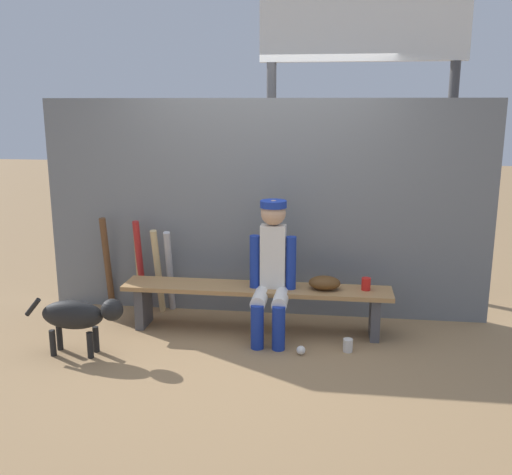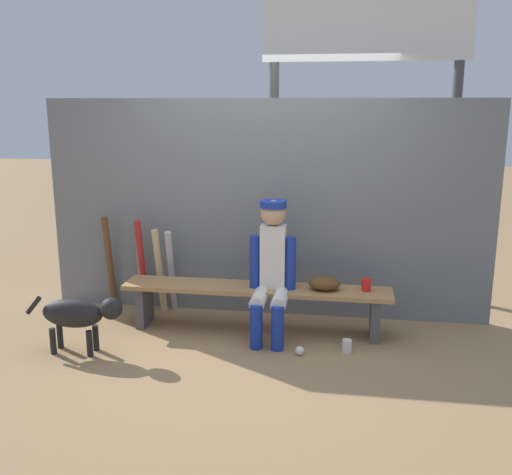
# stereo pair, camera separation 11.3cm
# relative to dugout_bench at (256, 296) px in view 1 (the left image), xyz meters

# --- Properties ---
(ground_plane) EXTENTS (30.00, 30.00, 0.00)m
(ground_plane) POSITION_rel_dugout_bench_xyz_m (0.00, 0.00, -0.33)
(ground_plane) COLOR #9E7A51
(chainlink_fence) EXTENTS (4.26, 0.03, 2.07)m
(chainlink_fence) POSITION_rel_dugout_bench_xyz_m (0.00, 0.49, 0.70)
(chainlink_fence) COLOR slate
(chainlink_fence) RESTS_ON ground_plane
(dugout_bench) EXTENTS (2.41, 0.36, 0.42)m
(dugout_bench) POSITION_rel_dugout_bench_xyz_m (0.00, 0.00, 0.00)
(dugout_bench) COLOR #AD7F4C
(dugout_bench) RESTS_ON ground_plane
(player_seated) EXTENTS (0.41, 0.55, 1.21)m
(player_seated) POSITION_rel_dugout_bench_xyz_m (0.15, -0.10, 0.31)
(player_seated) COLOR silver
(player_seated) RESTS_ON ground_plane
(baseball_glove) EXTENTS (0.28, 0.20, 0.12)m
(baseball_glove) POSITION_rel_dugout_bench_xyz_m (0.61, 0.00, 0.15)
(baseball_glove) COLOR #593819
(baseball_glove) RESTS_ON dugout_bench
(bat_aluminum_silver) EXTENTS (0.10, 0.27, 0.84)m
(bat_aluminum_silver) POSITION_rel_dugout_bench_xyz_m (-0.90, 0.36, 0.09)
(bat_aluminum_silver) COLOR #B7B7BC
(bat_aluminum_silver) RESTS_ON ground_plane
(bat_wood_natural) EXTENTS (0.10, 0.21, 0.85)m
(bat_wood_natural) POSITION_rel_dugout_bench_xyz_m (-1.00, 0.32, 0.10)
(bat_wood_natural) COLOR tan
(bat_wood_natural) RESTS_ON ground_plane
(bat_aluminum_red) EXTENTS (0.08, 0.18, 0.92)m
(bat_aluminum_red) POSITION_rel_dugout_bench_xyz_m (-1.20, 0.36, 0.13)
(bat_aluminum_red) COLOR #B22323
(bat_aluminum_red) RESTS_ON ground_plane
(bat_wood_tan) EXTENTS (0.07, 0.13, 0.82)m
(bat_wood_tan) POSITION_rel_dugout_bench_xyz_m (-1.21, 0.37, 0.08)
(bat_wood_tan) COLOR tan
(bat_wood_tan) RESTS_ON ground_plane
(bat_wood_dark) EXTENTS (0.07, 0.18, 0.94)m
(bat_wood_dark) POSITION_rel_dugout_bench_xyz_m (-1.54, 0.38, 0.14)
(bat_wood_dark) COLOR brown
(bat_wood_dark) RESTS_ON ground_plane
(baseball) EXTENTS (0.07, 0.07, 0.07)m
(baseball) POSITION_rel_dugout_bench_xyz_m (0.44, -0.46, -0.29)
(baseball) COLOR white
(baseball) RESTS_ON ground_plane
(cup_on_ground) EXTENTS (0.08, 0.08, 0.11)m
(cup_on_ground) POSITION_rel_dugout_bench_xyz_m (0.82, -0.34, -0.28)
(cup_on_ground) COLOR silver
(cup_on_ground) RESTS_ON ground_plane
(cup_on_bench) EXTENTS (0.08, 0.08, 0.11)m
(cup_on_bench) POSITION_rel_dugout_bench_xyz_m (0.97, 0.03, 0.15)
(cup_on_bench) COLOR red
(cup_on_bench) RESTS_ON dugout_bench
(scoreboard) EXTENTS (2.33, 0.27, 3.64)m
(scoreboard) POSITION_rel_dugout_bench_xyz_m (0.96, 1.24, 2.24)
(scoreboard) COLOR #3F3F42
(scoreboard) RESTS_ON ground_plane
(dog) EXTENTS (0.84, 0.20, 0.49)m
(dog) POSITION_rel_dugout_bench_xyz_m (-1.36, -0.69, 0.00)
(dog) COLOR black
(dog) RESTS_ON ground_plane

